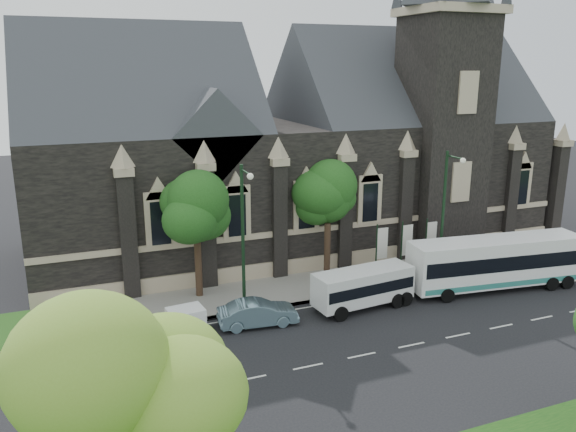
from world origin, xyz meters
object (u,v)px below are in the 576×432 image
banner_flag_center (405,243)px  street_lamp_near (445,209)px  car_far_red (114,333)px  banner_flag_left (380,247)px  shuttle_bus (364,286)px  sedan (258,313)px  tree_park_near (143,370)px  banner_flag_right (429,240)px  tree_walk_left (198,210)px  tour_coach (496,262)px  tree_walk_right (330,196)px  box_trailer (186,320)px  street_lamp_mid (244,232)px

banner_flag_center → street_lamp_near: bearing=-48.1°
car_far_red → banner_flag_left: bearing=-81.8°
banner_flag_left → banner_flag_center: 2.00m
shuttle_bus → sedan: (-6.78, 0.04, -0.67)m
tree_park_near → banner_flag_right: 28.61m
car_far_red → shuttle_bus: bearing=-94.1°
tree_walk_left → shuttle_bus: bearing=-31.9°
banner_flag_right → tree_walk_left: bearing=174.0°
tour_coach → shuttle_bus: tour_coach is taller
tree_walk_right → banner_flag_left: 4.92m
tree_walk_right → tour_coach: tree_walk_right is taller
tree_walk_left → tour_coach: 19.65m
tree_walk_left → street_lamp_near: (15.80, -3.61, -0.62)m
tour_coach → shuttle_bus: 9.59m
banner_flag_left → sedan: size_ratio=0.88×
tour_coach → box_trailer: 20.41m
banner_flag_center → car_far_red: bearing=-170.9°
shuttle_bus → box_trailer: 10.82m
banner_flag_right → shuttle_bus: 8.29m
tree_walk_right → tour_coach: (9.31, -5.99, -3.94)m
car_far_red → tour_coach: bearing=-94.5°
tree_park_near → box_trailer: bearing=74.8°
tree_park_near → sedan: 17.12m
street_lamp_mid → banner_flag_right: bearing=7.6°
banner_flag_center → box_trailer: (-16.12, -3.26, -1.53)m
street_lamp_near → street_lamp_mid: size_ratio=1.00×
banner_flag_right → sedan: (-14.11, -3.71, -1.64)m
tree_walk_left → sedan: tree_walk_left is taller
tree_park_near → car_far_red: (0.08, 14.56, -5.70)m
tree_walk_right → banner_flag_center: tree_walk_right is taller
tree_walk_left → banner_flag_right: tree_walk_left is taller
shuttle_bus → tree_walk_left: bearing=142.3°
tour_coach → street_lamp_mid: bearing=178.7°
tour_coach → car_far_red: (-24.21, 1.07, -1.17)m
banner_flag_left → shuttle_bus: size_ratio=0.62×
tree_walk_right → shuttle_bus: (-0.25, -5.46, -4.40)m
street_lamp_mid → box_trailer: size_ratio=3.15×
tree_walk_right → banner_flag_center: 6.36m
tree_park_near → box_trailer: size_ratio=2.99×
box_trailer → street_lamp_mid: bearing=13.2°
street_lamp_mid → car_far_red: street_lamp_mid is taller
street_lamp_near → car_far_red: size_ratio=2.15×
banner_flag_left → banner_flag_center: (2.00, 0.00, 0.00)m
tree_park_near → tree_walk_right: size_ratio=1.10×
tree_walk_right → banner_flag_left: tree_walk_right is taller
car_far_red → box_trailer: bearing=-92.6°
street_lamp_near → tree_walk_left: bearing=167.1°
tree_walk_left → box_trailer: size_ratio=2.67×
street_lamp_near → shuttle_bus: 8.16m
tree_walk_left → street_lamp_near: bearing=-12.9°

